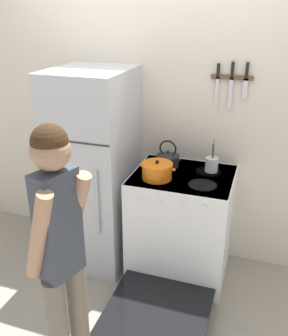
% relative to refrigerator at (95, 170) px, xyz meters
% --- Properties ---
extents(ground_plane, '(14.00, 14.00, 0.00)m').
position_rel_refrigerator_xyz_m(ground_plane, '(0.44, 0.34, -0.82)').
color(ground_plane, gray).
extents(wall_back, '(10.00, 0.06, 2.55)m').
position_rel_refrigerator_xyz_m(wall_back, '(0.44, 0.37, 0.45)').
color(wall_back, beige).
rests_on(wall_back, ground_plane).
extents(refrigerator, '(0.60, 0.70, 1.64)m').
position_rel_refrigerator_xyz_m(refrigerator, '(0.00, 0.00, 0.00)').
color(refrigerator, '#B7BABF').
rests_on(refrigerator, ground_plane).
extents(stove_range, '(0.77, 1.34, 0.88)m').
position_rel_refrigerator_xyz_m(stove_range, '(0.74, -0.02, -0.38)').
color(stove_range, white).
rests_on(stove_range, ground_plane).
extents(dutch_oven_pot, '(0.28, 0.23, 0.15)m').
position_rel_refrigerator_xyz_m(dutch_oven_pot, '(0.57, -0.11, 0.12)').
color(dutch_oven_pot, orange).
rests_on(dutch_oven_pot, stove_range).
extents(tea_kettle, '(0.23, 0.18, 0.22)m').
position_rel_refrigerator_xyz_m(tea_kettle, '(0.58, 0.14, 0.12)').
color(tea_kettle, black).
rests_on(tea_kettle, stove_range).
extents(utensil_jar, '(0.10, 0.10, 0.27)m').
position_rel_refrigerator_xyz_m(utensil_jar, '(0.93, 0.15, 0.12)').
color(utensil_jar, '#B7BABF').
rests_on(utensil_jar, stove_range).
extents(person, '(0.32, 0.37, 1.59)m').
position_rel_refrigerator_xyz_m(person, '(0.38, -1.18, 0.09)').
color(person, '#6B6051').
rests_on(person, ground_plane).
extents(wall_knife_strip, '(0.31, 0.03, 0.35)m').
position_rel_refrigerator_xyz_m(wall_knife_strip, '(1.01, 0.32, 0.76)').
color(wall_knife_strip, brown).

